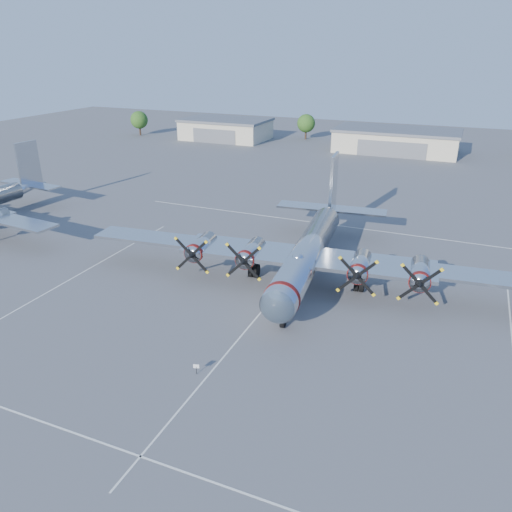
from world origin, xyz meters
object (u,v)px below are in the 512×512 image
at_px(tree_far_west, 139,120).
at_px(main_bomber_b29, 309,276).
at_px(tree_west, 306,123).
at_px(hangar_west, 226,129).
at_px(info_placard, 196,367).
at_px(hangar_center, 396,140).

bearing_deg(tree_far_west, main_bomber_b29, -44.53).
bearing_deg(tree_west, main_bomber_b29, -72.04).
distance_m(hangar_west, main_bomber_b29, 88.05).
relative_size(tree_far_west, info_placard, 7.41).
xyz_separation_m(hangar_center, info_placard, (-0.92, -95.18, -2.08)).
relative_size(tree_west, main_bomber_b29, 0.14).
xyz_separation_m(main_bomber_b29, info_placard, (-2.69, -20.62, 0.63)).
bearing_deg(info_placard, hangar_center, 71.69).
bearing_deg(hangar_west, tree_far_west, -170.99).
relative_size(tree_far_west, main_bomber_b29, 0.14).
bearing_deg(tree_west, info_placard, -76.87).
bearing_deg(hangar_west, tree_west, 21.89).
bearing_deg(tree_far_west, info_placard, -52.86).
bearing_deg(hangar_center, info_placard, -90.55).
bearing_deg(tree_west, hangar_center, -17.82).
height_order(hangar_center, main_bomber_b29, hangar_center).
bearing_deg(main_bomber_b29, info_placard, -102.95).
bearing_deg(info_placard, tree_west, 85.38).
bearing_deg(hangar_west, main_bomber_b29, -57.90).
bearing_deg(info_placard, tree_far_west, 109.39).
distance_m(tree_far_west, main_bomber_b29, 100.76).
bearing_deg(main_bomber_b29, tree_west, 102.44).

